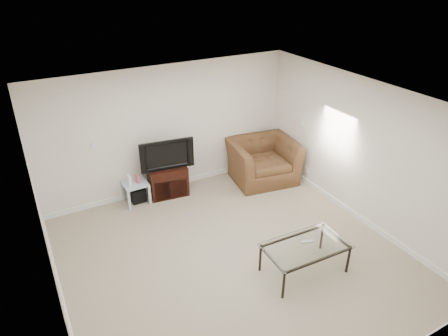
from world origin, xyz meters
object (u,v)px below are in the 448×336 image
coffee_table (304,258)px  side_table (136,192)px  television (166,153)px  tv_stand (167,180)px  subwoofer (137,194)px  recliner (263,154)px

coffee_table → side_table: bearing=117.4°
side_table → television: bearing=-2.7°
tv_stand → subwoofer: tv_stand is taller
recliner → subwoofer: bearing=179.9°
side_table → recliner: bearing=-8.5°
side_table → coffee_table: (1.59, -3.06, 0.03)m
side_table → recliner: size_ratio=0.34×
tv_stand → television: television is taller
tv_stand → coffee_table: size_ratio=0.60×
tv_stand → television: (-0.00, -0.03, 0.60)m
subwoofer → coffee_table: bearing=-63.1°
coffee_table → television: bearing=107.3°
tv_stand → television: bearing=-90.0°
side_table → coffee_table: coffee_table is taller
television → side_table: television is taller
recliner → coffee_table: (-1.03, -2.67, -0.33)m
subwoofer → recliner: size_ratio=0.21×
television → coffee_table: (0.94, -3.03, -0.67)m
side_table → coffee_table: bearing=-62.6°
television → side_table: bearing=-174.9°
subwoofer → coffee_table: size_ratio=0.22×
tv_stand → recliner: size_ratio=0.56×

